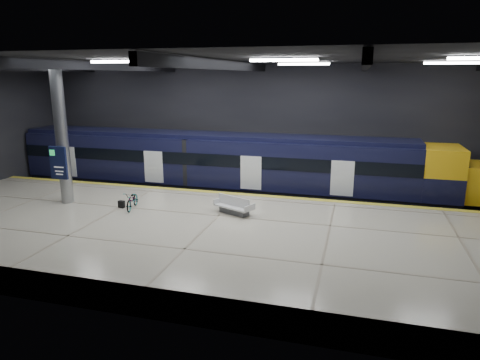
% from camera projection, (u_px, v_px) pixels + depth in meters
% --- Properties ---
extents(ground, '(30.00, 30.00, 0.00)m').
position_uv_depth(ground, '(225.00, 231.00, 20.68)').
color(ground, black).
rests_on(ground, ground).
extents(room_shell, '(30.10, 16.10, 8.05)m').
position_uv_depth(room_shell, '(224.00, 112.00, 19.33)').
color(room_shell, black).
rests_on(room_shell, ground).
extents(platform, '(30.00, 11.00, 1.10)m').
position_uv_depth(platform, '(208.00, 239.00, 18.21)').
color(platform, beige).
rests_on(platform, ground).
extents(safety_strip, '(30.00, 0.40, 0.01)m').
position_uv_depth(safety_strip, '(241.00, 194.00, 22.99)').
color(safety_strip, gold).
rests_on(safety_strip, platform).
extents(rails, '(30.00, 1.52, 0.16)m').
position_uv_depth(rails, '(253.00, 199.00, 25.81)').
color(rails, gray).
rests_on(rails, ground).
extents(train, '(29.40, 2.84, 3.79)m').
position_uv_depth(train, '(237.00, 166.00, 25.59)').
color(train, black).
rests_on(train, ground).
extents(bench, '(2.03, 1.48, 0.83)m').
position_uv_depth(bench, '(234.00, 208.00, 19.68)').
color(bench, '#595B60').
rests_on(bench, platform).
extents(bicycle, '(0.95, 1.75, 0.87)m').
position_uv_depth(bicycle, '(132.00, 200.00, 20.38)').
color(bicycle, '#99999E').
rests_on(bicycle, platform).
extents(pannier_bag, '(0.32, 0.22, 0.35)m').
position_uv_depth(pannier_bag, '(122.00, 204.00, 20.60)').
color(pannier_bag, black).
rests_on(pannier_bag, platform).
extents(info_column, '(0.90, 0.78, 6.90)m').
position_uv_depth(info_column, '(61.00, 136.00, 20.74)').
color(info_column, '#9EA0A5').
rests_on(info_column, platform).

